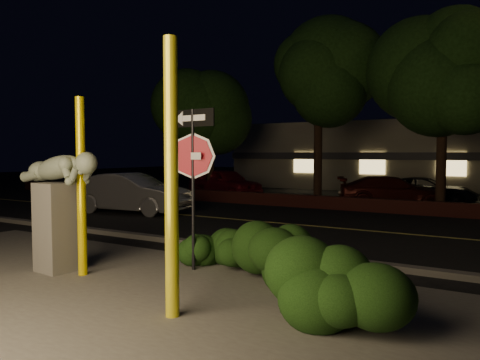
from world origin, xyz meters
name	(u,v)px	position (x,y,z in m)	size (l,w,h in m)	color
ground	(351,215)	(0.00, 10.00, 0.00)	(90.00, 90.00, 0.00)	black
patio	(116,300)	(0.00, -1.00, 0.01)	(14.00, 6.00, 0.02)	#4C4944
road	(319,227)	(0.00, 7.00, 0.01)	(80.00, 8.00, 0.01)	black
lane_marking	(319,226)	(0.00, 7.00, 0.02)	(80.00, 0.12, 0.01)	gold
curb	(249,250)	(0.00, 2.90, 0.06)	(80.00, 0.25, 0.12)	#4C4944
brick_wall	(362,205)	(0.00, 11.30, 0.25)	(40.00, 0.35, 0.50)	#4E1D19
parking_lot	(397,198)	(0.00, 17.00, 0.01)	(40.00, 12.00, 0.01)	black
building	(427,156)	(0.00, 24.99, 2.00)	(22.00, 10.20, 4.00)	slate
tree_far_a	(210,87)	(-8.00, 13.00, 5.34)	(4.60, 4.60, 7.43)	black
tree_far_b	(319,62)	(-2.50, 13.20, 6.05)	(5.20, 5.20, 8.41)	black
tree_far_c	(444,57)	(2.50, 12.80, 5.66)	(4.80, 4.80, 7.84)	black
yellow_pole_left	(81,187)	(-1.53, -0.30, 1.57)	(0.16, 0.16, 3.14)	#E1C300
yellow_pole_right	(171,179)	(1.17, -1.12, 1.83)	(0.18, 0.18, 3.65)	yellow
signpost	(193,156)	(-0.08, 1.01, 2.10)	(1.00, 0.16, 2.96)	black
sculpture	(58,198)	(-2.11, -0.33, 1.35)	(2.05, 0.72, 2.18)	#4C4944
hedge_center	(214,244)	(0.06, 1.47, 0.44)	(1.69, 0.79, 0.88)	black
hedge_right	(278,248)	(1.66, 1.00, 0.60)	(1.83, 0.98, 1.20)	black
hedge_far_right	(339,281)	(3.14, -0.28, 0.57)	(1.65, 1.03, 1.15)	black
silver_sedan	(131,193)	(-6.96, 6.50, 0.72)	(1.53, 4.38, 1.44)	silver
parked_car_red	(225,183)	(-7.40, 13.36, 0.71)	(1.68, 4.19, 1.43)	maroon
parked_car_darkred	(392,192)	(0.62, 13.36, 0.62)	(1.73, 4.26, 1.24)	#43120E
parked_car_dark	(426,191)	(1.66, 14.74, 0.58)	(1.92, 4.16, 1.16)	black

